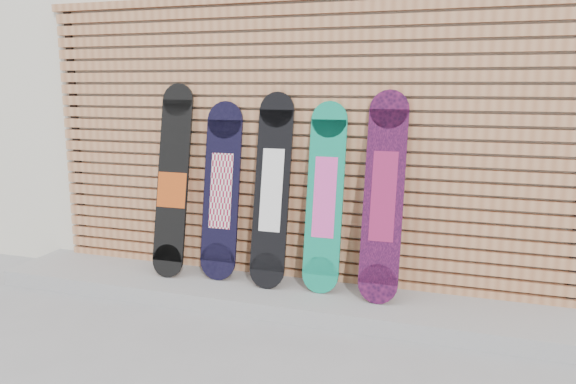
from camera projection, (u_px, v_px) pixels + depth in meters
name	position (u px, v px, depth m)	size (l,w,h in m)	color
ground	(269.00, 345.00, 3.58)	(80.00, 80.00, 0.00)	gray
building	(416.00, 69.00, 6.34)	(12.00, 5.00, 3.60)	beige
concrete_step	(281.00, 296.00, 4.25)	(4.60, 0.70, 0.12)	gray
slat_wall	(293.00, 141.00, 4.30)	(4.26, 0.08, 2.29)	#A66A45
snowboard_0	(173.00, 182.00, 4.47)	(0.27, 0.34, 1.53)	black
snowboard_1	(222.00, 191.00, 4.39)	(0.30, 0.27, 1.39)	black
snowboard_2	(272.00, 190.00, 4.23)	(0.27, 0.32, 1.46)	black
snowboard_3	(325.00, 197.00, 4.13)	(0.27, 0.29, 1.40)	#0D7F61
snowboard_4	(384.00, 196.00, 3.95)	(0.28, 0.36, 1.48)	black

